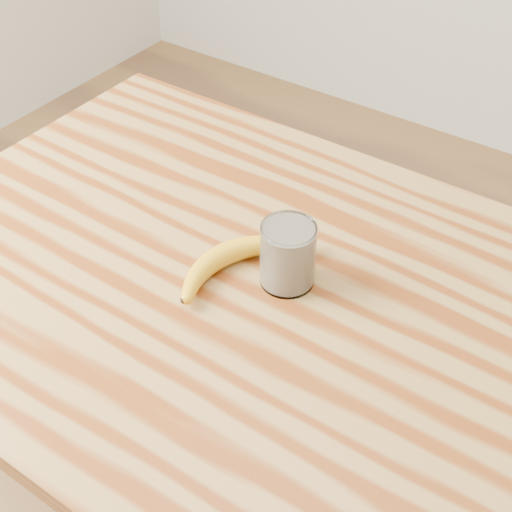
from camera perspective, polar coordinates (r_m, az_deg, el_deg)
The scene contains 3 objects.
table at distance 1.13m, azimuth 0.58°, elevation -7.58°, with size 1.20×0.80×0.90m.
smoothie_glass at distance 1.01m, azimuth 2.56°, elevation 0.11°, with size 0.08×0.08×0.10m.
banana at distance 1.07m, azimuth -2.43°, elevation 0.22°, with size 0.11×0.29×0.04m, color orange, non-canonical shape.
Camera 1 is at (0.41, -0.61, 1.62)m, focal length 50.00 mm.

